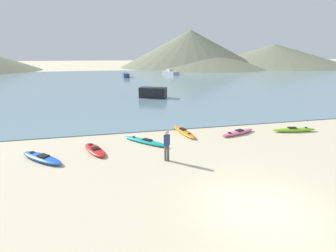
# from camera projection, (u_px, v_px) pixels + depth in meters

# --- Properties ---
(ground_plane) EXTENTS (400.00, 400.00, 0.00)m
(ground_plane) POSITION_uv_depth(u_px,v_px,m) (261.00, 209.00, 9.80)
(ground_plane) COLOR beige
(bay_water) EXTENTS (160.00, 70.00, 0.06)m
(bay_water) POSITION_uv_depth(u_px,v_px,m) (132.00, 82.00, 52.70)
(bay_water) COLOR slate
(bay_water) RESTS_ON ground_plane
(far_hill_midleft) EXTENTS (55.76, 55.76, 14.36)m
(far_hill_midleft) POSITION_uv_depth(u_px,v_px,m) (190.00, 49.00, 104.59)
(far_hill_midleft) COLOR #6B7056
(far_hill_midleft) RESTS_ON ground_plane
(far_hill_midright) EXTENTS (45.04, 45.04, 6.56)m
(far_hill_midright) POSITION_uv_depth(u_px,v_px,m) (205.00, 59.00, 95.66)
(far_hill_midright) COLOR #6B7056
(far_hill_midright) RESTS_ON ground_plane
(far_hill_right) EXTENTS (61.26, 61.26, 9.18)m
(far_hill_right) POSITION_uv_depth(u_px,v_px,m) (274.00, 55.00, 110.29)
(far_hill_right) COLOR #6B7056
(far_hill_right) RESTS_ON ground_plane
(kayak_on_sand_0) EXTENTS (2.82, 3.01, 0.29)m
(kayak_on_sand_0) POSITION_uv_depth(u_px,v_px,m) (145.00, 141.00, 16.93)
(kayak_on_sand_0) COLOR teal
(kayak_on_sand_0) RESTS_ON ground_plane
(kayak_on_sand_1) EXTENTS (3.37, 1.07, 0.35)m
(kayak_on_sand_1) POSITION_uv_depth(u_px,v_px,m) (294.00, 130.00, 19.35)
(kayak_on_sand_1) COLOR #8CCC2D
(kayak_on_sand_1) RESTS_ON ground_plane
(kayak_on_sand_2) EXTENTS (1.09, 3.45, 0.32)m
(kayak_on_sand_2) POSITION_uv_depth(u_px,v_px,m) (184.00, 132.00, 18.95)
(kayak_on_sand_2) COLOR orange
(kayak_on_sand_2) RESTS_ON ground_plane
(kayak_on_sand_3) EXTENTS (1.67, 2.76, 0.29)m
(kayak_on_sand_3) POSITION_uv_depth(u_px,v_px,m) (95.00, 150.00, 15.44)
(kayak_on_sand_3) COLOR red
(kayak_on_sand_3) RESTS_ON ground_plane
(kayak_on_sand_4) EXTENTS (3.13, 1.71, 0.30)m
(kayak_on_sand_4) POSITION_uv_depth(u_px,v_px,m) (238.00, 132.00, 18.77)
(kayak_on_sand_4) COLOR #E5668C
(kayak_on_sand_4) RESTS_ON ground_plane
(kayak_on_sand_5) EXTENTS (2.82, 2.85, 0.32)m
(kayak_on_sand_5) POSITION_uv_depth(u_px,v_px,m) (42.00, 158.00, 14.22)
(kayak_on_sand_5) COLOR blue
(kayak_on_sand_5) RESTS_ON ground_plane
(person_near_foreground) EXTENTS (0.35, 0.25, 1.71)m
(person_near_foreground) POSITION_uv_depth(u_px,v_px,m) (167.00, 143.00, 13.95)
(person_near_foreground) COLOR #4C4C4C
(person_near_foreground) RESTS_ON ground_plane
(moored_boat_0) EXTENTS (3.70, 2.86, 1.31)m
(moored_boat_0) POSITION_uv_depth(u_px,v_px,m) (153.00, 92.00, 33.64)
(moored_boat_0) COLOR black
(moored_boat_0) RESTS_ON bay_water
(moored_boat_1) EXTENTS (3.86, 5.09, 1.44)m
(moored_boat_1) POSITION_uv_depth(u_px,v_px,m) (171.00, 73.00, 69.32)
(moored_boat_1) COLOR #B2B2B7
(moored_boat_1) RESTS_ON bay_water
(moored_boat_2) EXTENTS (1.36, 4.27, 0.92)m
(moored_boat_2) POSITION_uv_depth(u_px,v_px,m) (126.00, 75.00, 61.79)
(moored_boat_2) COLOR navy
(moored_boat_2) RESTS_ON bay_water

